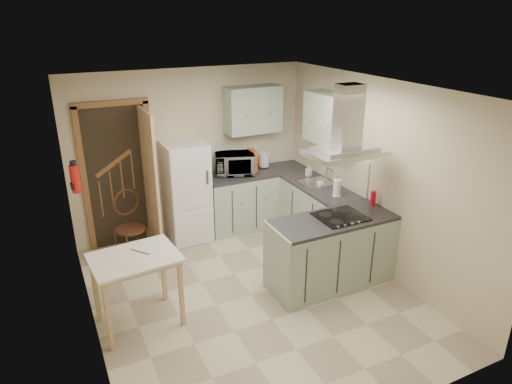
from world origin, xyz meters
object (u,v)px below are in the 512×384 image
fridge (187,192)px  peninsula (331,251)px  bentwood_chair (131,229)px  drop_leaf_table (138,290)px  microwave (235,164)px  extractor_hood (345,152)px

fridge → peninsula: 2.35m
peninsula → bentwood_chair: bearing=140.7°
drop_leaf_table → microwave: size_ratio=1.52×
extractor_hood → bentwood_chair: 3.09m
peninsula → extractor_hood: bearing=0.0°
peninsula → bentwood_chair: 2.74m
fridge → bentwood_chair: size_ratio=1.68×
peninsula → microwave: bearing=101.9°
peninsula → extractor_hood: (0.10, 0.00, 1.27)m
fridge → extractor_hood: size_ratio=1.67×
peninsula → bentwood_chair: peninsula is taller
fridge → drop_leaf_table: (-1.13, -1.74, -0.33)m
fridge → peninsula: (1.22, -1.98, -0.30)m
drop_leaf_table → microwave: bearing=37.7°
drop_leaf_table → bentwood_chair: bentwood_chair is taller
extractor_hood → peninsula: bearing=180.0°
fridge → bentwood_chair: 0.98m
peninsula → extractor_hood: 1.27m
fridge → bentwood_chair: (-0.90, -0.25, -0.30)m
fridge → drop_leaf_table: bearing=-123.1°
bentwood_chair → microwave: (1.69, 0.29, 0.62)m
bentwood_chair → microwave: bearing=-8.1°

